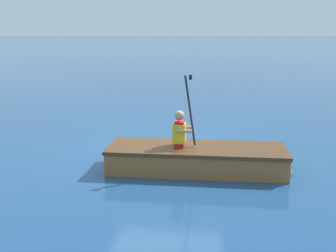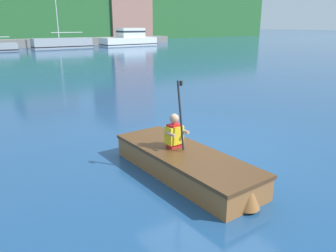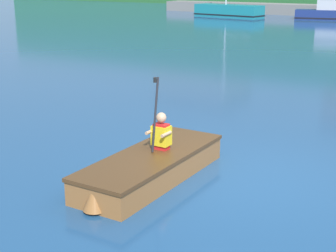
{
  "view_description": "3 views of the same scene",
  "coord_description": "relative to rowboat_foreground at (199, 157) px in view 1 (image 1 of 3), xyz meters",
  "views": [
    {
      "loc": [
        -8.28,
        -1.21,
        2.4
      ],
      "look_at": [
        -1.3,
        -0.27,
        0.78
      ],
      "focal_mm": 45.0,
      "sensor_mm": 36.0,
      "label": 1
    },
    {
      "loc": [
        -4.61,
        -4.94,
        2.56
      ],
      "look_at": [
        -1.3,
        -0.27,
        0.78
      ],
      "focal_mm": 35.0,
      "sensor_mm": 36.0,
      "label": 2
    },
    {
      "loc": [
        3.11,
        -7.24,
        3.17
      ],
      "look_at": [
        -1.3,
        -0.27,
        0.78
      ],
      "focal_mm": 55.0,
      "sensor_mm": 36.0,
      "label": 3
    }
  ],
  "objects": [
    {
      "name": "person_paddler",
      "position": [
        -0.01,
        0.33,
        0.47
      ],
      "size": [
        0.36,
        0.39,
        1.23
      ],
      "color": "red",
      "rests_on": "rowboat_foreground"
    },
    {
      "name": "rowboat_foreground",
      "position": [
        0.0,
        0.0,
        0.0
      ],
      "size": [
        1.09,
        3.17,
        0.43
      ],
      "color": "#935B2D",
      "rests_on": "ground"
    },
    {
      "name": "ground_plane",
      "position": [
        1.3,
        0.81,
        -0.24
      ],
      "size": [
        300.0,
        300.0,
        0.0
      ],
      "primitive_type": "plane",
      "color": "navy"
    }
  ]
}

